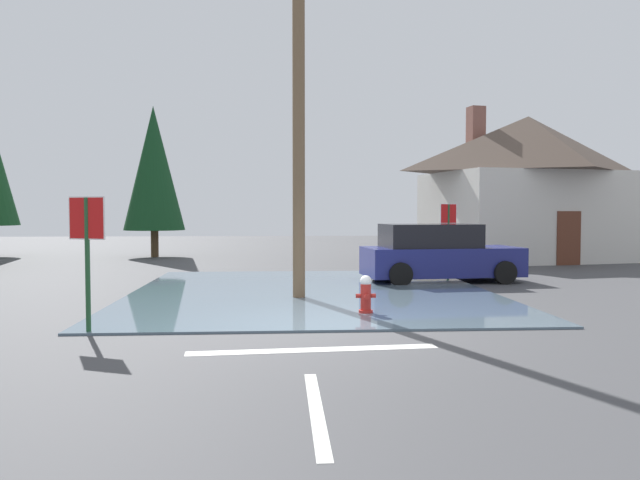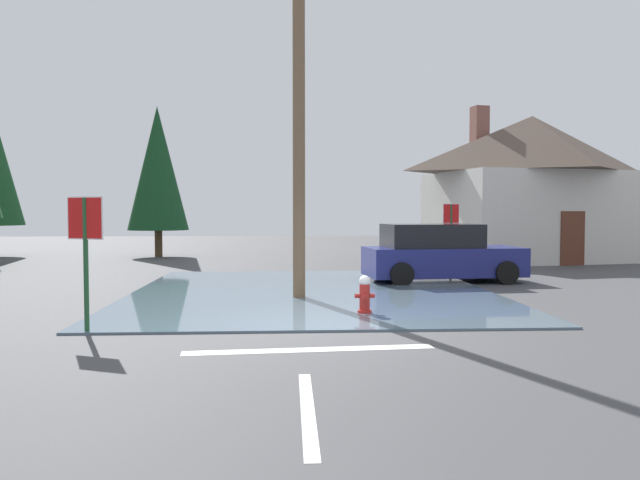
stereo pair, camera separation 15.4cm
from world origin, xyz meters
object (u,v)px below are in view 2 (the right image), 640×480
object	(u,v)px
pine_tree_tall_left	(158,168)
stop_sign_near	(85,236)
parked_car	(440,254)
utility_pole	(299,76)
fire_hydrant	(365,295)
stop_sign_far	(451,224)
house	(531,186)

from	to	relation	value
pine_tree_tall_left	stop_sign_near	bearing A→B (deg)	-82.55
parked_car	utility_pole	bearing A→B (deg)	-141.39
fire_hydrant	parked_car	world-z (taller)	parked_car
stop_sign_near	stop_sign_far	world-z (taller)	stop_sign_far
parked_car	pine_tree_tall_left	world-z (taller)	pine_tree_tall_left
stop_sign_near	fire_hydrant	world-z (taller)	stop_sign_near
house	pine_tree_tall_left	distance (m)	15.81
parked_car	pine_tree_tall_left	xyz separation A→B (m)	(-9.89, 10.26, 3.08)
utility_pole	fire_hydrant	bearing A→B (deg)	-62.27
house	parked_car	world-z (taller)	house
utility_pole	stop_sign_far	xyz separation A→B (m)	(5.17, 6.19, -3.45)
stop_sign_near	house	xyz separation A→B (m)	(13.30, 14.75, 1.46)
utility_pole	house	xyz separation A→B (m)	(9.74, 10.89, -1.99)
utility_pole	house	world-z (taller)	utility_pole
fire_hydrant	house	bearing A→B (deg)	57.10
stop_sign_far	parked_car	distance (m)	3.25
stop_sign_near	parked_car	bearing A→B (deg)	43.00
fire_hydrant	house	size ratio (longest dim) A/B	0.09
stop_sign_near	pine_tree_tall_left	bearing A→B (deg)	97.45
stop_sign_near	pine_tree_tall_left	distance (m)	17.66
utility_pole	pine_tree_tall_left	world-z (taller)	utility_pole
fire_hydrant	utility_pole	bearing A→B (deg)	117.73
stop_sign_near	stop_sign_far	bearing A→B (deg)	49.05
stop_sign_near	utility_pole	xyz separation A→B (m)	(3.56, 3.86, 3.45)
stop_sign_far	pine_tree_tall_left	bearing A→B (deg)	146.40
stop_sign_far	house	world-z (taller)	house
stop_sign_near	stop_sign_far	size ratio (longest dim) A/B	1.00
parked_car	stop_sign_near	bearing A→B (deg)	-137.00
utility_pole	house	size ratio (longest dim) A/B	1.08
fire_hydrant	stop_sign_far	distance (m)	9.45
house	parked_car	distance (m)	9.80
stop_sign_near	house	size ratio (longest dim) A/B	0.25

